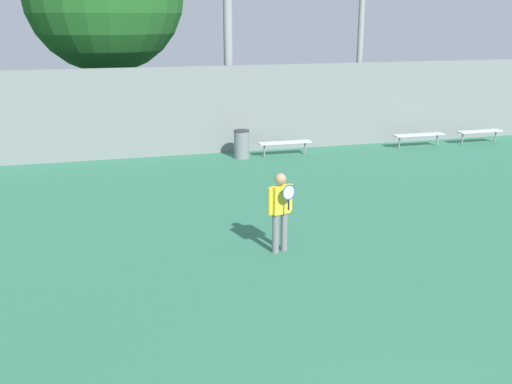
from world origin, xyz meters
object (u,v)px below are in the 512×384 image
(tennis_player, at_px, (280,207))
(trash_bin, at_px, (242,144))
(bench_courtside_near, at_px, (285,143))
(bench_adjacent_court, at_px, (419,135))
(bench_courtside_far, at_px, (480,132))
(light_pole_near_left, at_px, (228,16))

(tennis_player, height_order, trash_bin, tennis_player)
(bench_courtside_near, bearing_deg, bench_adjacent_court, 0.00)
(tennis_player, bearing_deg, trash_bin, 62.01)
(tennis_player, xyz_separation_m, trash_bin, (1.36, 8.47, -0.47))
(bench_courtside_far, distance_m, light_pole_near_left, 10.44)
(tennis_player, bearing_deg, bench_courtside_far, 19.23)
(bench_courtside_far, bearing_deg, bench_adjacent_court, 180.00)
(bench_courtside_far, relative_size, bench_adjacent_court, 0.93)
(bench_courtside_near, bearing_deg, trash_bin, 176.82)
(tennis_player, bearing_deg, bench_adjacent_court, 27.12)
(bench_adjacent_court, bearing_deg, light_pole_near_left, 167.25)
(bench_courtside_near, relative_size, bench_courtside_far, 1.02)
(bench_courtside_near, relative_size, bench_adjacent_court, 0.95)
(tennis_player, height_order, bench_courtside_near, tennis_player)
(bench_adjacent_court, distance_m, light_pole_near_left, 8.17)
(bench_adjacent_court, bearing_deg, bench_courtside_near, -180.00)
(tennis_player, distance_m, bench_courtside_near, 8.88)
(bench_courtside_far, xyz_separation_m, bench_adjacent_court, (-2.60, 0.00, 0.00))
(bench_courtside_far, relative_size, light_pole_near_left, 0.22)
(bench_courtside_near, distance_m, bench_courtside_far, 7.81)
(trash_bin, bearing_deg, bench_courtside_far, -0.52)
(bench_courtside_near, xyz_separation_m, trash_bin, (-1.53, 0.08, 0.04))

